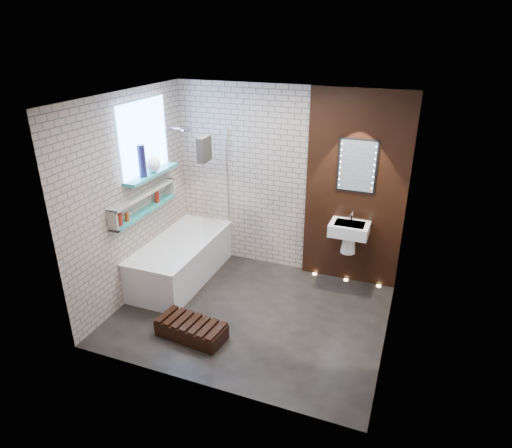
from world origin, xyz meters
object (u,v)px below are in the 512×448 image
at_px(bathtub, 182,259).
at_px(led_mirror, 357,166).
at_px(washbasin, 349,233).
at_px(walnut_step, 191,330).
at_px(bath_screen, 216,185).

distance_m(bathtub, led_mirror, 2.68).
xyz_separation_m(washbasin, led_mirror, (0.00, 0.16, 0.86)).
height_order(led_mirror, walnut_step, led_mirror).
bearing_deg(bath_screen, washbasin, 5.78).
height_order(washbasin, walnut_step, washbasin).
relative_size(led_mirror, walnut_step, 0.88).
xyz_separation_m(bathtub, walnut_step, (0.75, -1.12, -0.20)).
bearing_deg(bathtub, led_mirror, 19.78).
bearing_deg(washbasin, led_mirror, 90.00).
xyz_separation_m(led_mirror, walnut_step, (-1.43, -1.90, -1.56)).
height_order(bathtub, bath_screen, bath_screen).
xyz_separation_m(bath_screen, led_mirror, (1.82, 0.34, 0.37)).
distance_m(washbasin, led_mirror, 0.88).
height_order(washbasin, led_mirror, led_mirror).
distance_m(led_mirror, walnut_step, 2.84).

